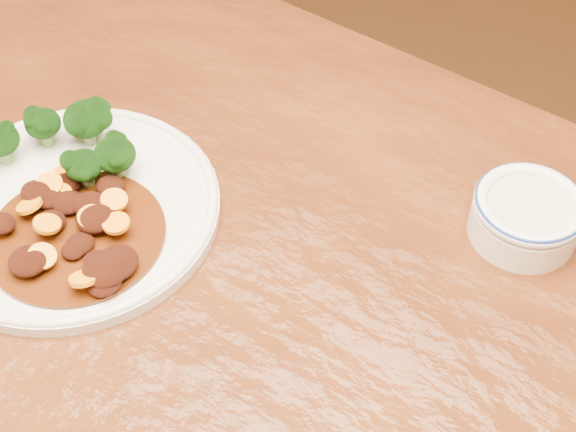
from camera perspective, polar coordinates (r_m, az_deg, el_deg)
The scene contains 5 objects.
dining_table at distance 0.81m, azimuth -2.21°, elevation -11.50°, with size 1.56×1.00×0.75m.
dinner_plate at distance 0.86m, azimuth -15.09°, elevation 0.56°, with size 0.31×0.31×0.02m.
broccoli_florets at distance 0.88m, azimuth -15.31°, elevation 5.32°, with size 0.16×0.12×0.05m.
mince_stew at distance 0.81m, azimuth -14.76°, elevation -1.04°, with size 0.18×0.18×0.03m.
dip_bowl at distance 0.83m, azimuth 16.61°, elevation 0.11°, with size 0.11×0.11×0.05m.
Camera 1 is at (0.25, -0.33, 1.37)m, focal length 50.00 mm.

